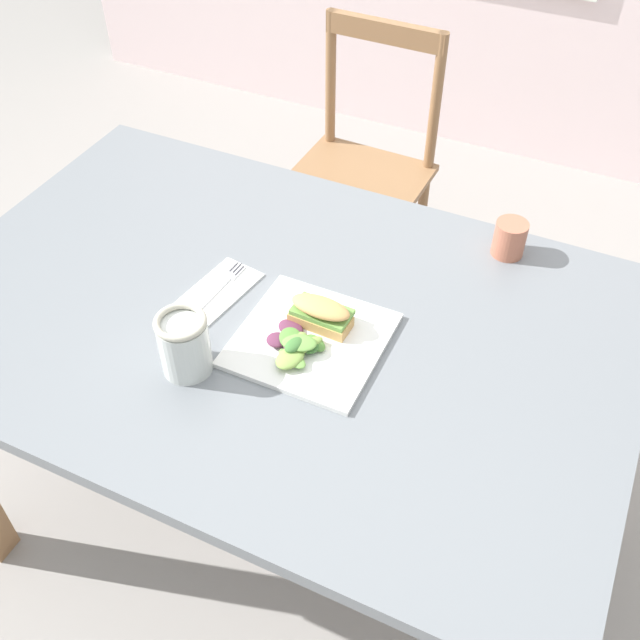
% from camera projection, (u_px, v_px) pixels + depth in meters
% --- Properties ---
extents(ground_plane, '(7.72, 7.72, 0.00)m').
position_uv_depth(ground_plane, '(275.00, 483.00, 2.01)').
color(ground_plane, gray).
extents(dining_table, '(1.37, 0.90, 0.74)m').
position_uv_depth(dining_table, '(275.00, 354.00, 1.50)').
color(dining_table, slate).
rests_on(dining_table, ground).
extents(chair_wooden_far, '(0.41, 0.41, 0.87)m').
position_uv_depth(chair_wooden_far, '(360.00, 175.00, 2.27)').
color(chair_wooden_far, '#8E6642').
rests_on(chair_wooden_far, ground).
extents(plate_lunch, '(0.26, 0.26, 0.01)m').
position_uv_depth(plate_lunch, '(311.00, 340.00, 1.36)').
color(plate_lunch, white).
rests_on(plate_lunch, dining_table).
extents(sandwich_half_front, '(0.12, 0.07, 0.06)m').
position_uv_depth(sandwich_half_front, '(321.00, 313.00, 1.36)').
color(sandwich_half_front, tan).
rests_on(sandwich_half_front, plate_lunch).
extents(salad_mixed_greens, '(0.12, 0.13, 0.03)m').
position_uv_depth(salad_mixed_greens, '(297.00, 344.00, 1.32)').
color(salad_mixed_greens, '#518438').
rests_on(salad_mixed_greens, plate_lunch).
extents(napkin_folded, '(0.12, 0.21, 0.00)m').
position_uv_depth(napkin_folded, '(214.00, 294.00, 1.45)').
color(napkin_folded, white).
rests_on(napkin_folded, dining_table).
extents(fork_on_napkin, '(0.03, 0.19, 0.00)m').
position_uv_depth(fork_on_napkin, '(219.00, 287.00, 1.46)').
color(fork_on_napkin, silver).
rests_on(fork_on_napkin, napkin_folded).
extents(mason_jar_iced_tea, '(0.09, 0.09, 0.12)m').
position_uv_depth(mason_jar_iced_tea, '(185.00, 347.00, 1.28)').
color(mason_jar_iced_tea, '#C67528').
rests_on(mason_jar_iced_tea, dining_table).
extents(cup_extra_side, '(0.07, 0.07, 0.08)m').
position_uv_depth(cup_extra_side, '(510.00, 239.00, 1.52)').
color(cup_extra_side, '#B2664C').
rests_on(cup_extra_side, dining_table).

